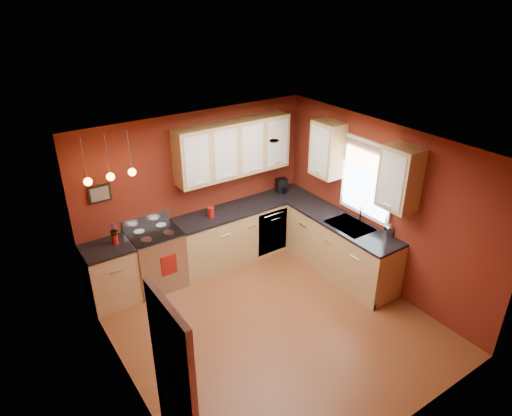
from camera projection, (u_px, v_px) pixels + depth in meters
floor at (272, 325)px, 6.45m from camera, size 4.20×4.20×0.00m
ceiling at (276, 150)px, 5.29m from camera, size 4.00×4.20×0.02m
wall_back at (197, 190)px, 7.42m from camera, size 4.00×0.02×2.60m
wall_front at (405, 341)px, 4.32m from camera, size 4.00×0.02×2.60m
wall_left at (123, 301)px, 4.86m from camera, size 0.02×4.20×2.60m
wall_right at (381, 207)px, 6.87m from camera, size 0.02×4.20×2.60m
base_cabinets_back_left at (111, 275)px, 6.75m from camera, size 0.70×0.60×0.90m
base_cabinets_back_right at (246, 231)px, 7.95m from camera, size 2.54×0.60×0.90m
base_cabinets_right at (340, 248)px, 7.44m from camera, size 0.60×2.10×0.90m
counter_back_left at (106, 248)px, 6.54m from camera, size 0.70×0.62×0.04m
counter_back_right at (245, 207)px, 7.74m from camera, size 2.54×0.62×0.04m
counter_right at (343, 223)px, 7.23m from camera, size 0.62×2.10×0.04m
gas_range at (157, 258)px, 7.10m from camera, size 0.76×0.64×1.11m
dishwasher_front at (272, 232)px, 7.92m from camera, size 0.60×0.02×0.80m
sink at (350, 227)px, 7.12m from camera, size 0.50×0.70×0.33m
window at (367, 177)px, 6.91m from camera, size 0.06×1.02×1.22m
door_left_wall at (176, 393)px, 4.11m from camera, size 0.12×0.82×2.05m
upper_cabinets_back at (234, 148)px, 7.30m from camera, size 2.00×0.35×0.90m
upper_cabinets_right at (361, 163)px, 6.74m from camera, size 0.35×1.95×0.90m
wall_picture at (100, 194)px, 6.47m from camera, size 0.32×0.03×0.26m
pendant_lights at (110, 176)px, 6.12m from camera, size 0.71×0.11×0.66m
red_canister at (211, 212)px, 7.32m from camera, size 0.11×0.11×0.17m
red_vase at (115, 239)px, 6.58m from camera, size 0.09×0.09×0.15m
flowers at (113, 230)px, 6.51m from camera, size 0.14×0.14×0.19m
coffee_maker at (282, 186)px, 8.17m from camera, size 0.21×0.21×0.26m
soap_pump at (389, 229)px, 6.78m from camera, size 0.13×0.13×0.22m
dish_towel at (169, 265)px, 6.87m from camera, size 0.24×0.02×0.33m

